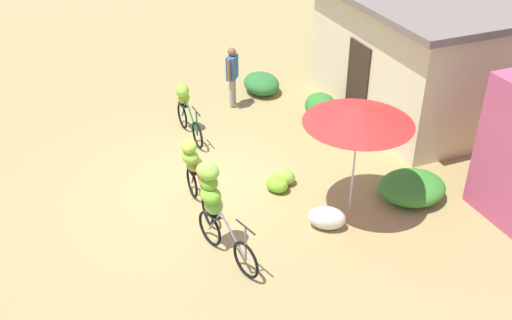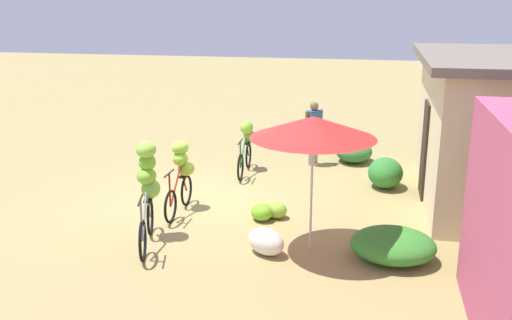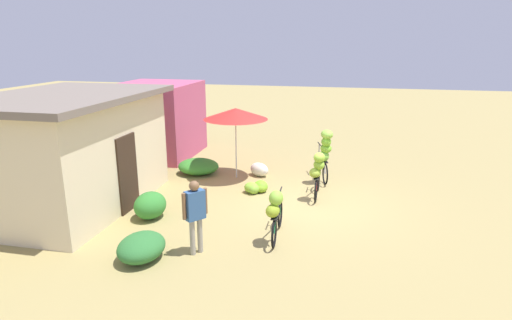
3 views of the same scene
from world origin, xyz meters
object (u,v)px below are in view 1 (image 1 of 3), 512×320
at_px(market_umbrella, 359,114).
at_px(person_vendor, 232,71).
at_px(bicycle_near_pile, 194,168).
at_px(building_low, 418,53).
at_px(produce_sack, 327,218).
at_px(bicycle_leftmost, 186,106).
at_px(bicycle_center_loaded, 214,202).
at_px(banana_pile_on_ground, 279,181).

xyz_separation_m(market_umbrella, person_vendor, (-5.13, -0.52, -1.12)).
height_order(market_umbrella, person_vendor, market_umbrella).
bearing_deg(bicycle_near_pile, building_low, 106.49).
bearing_deg(produce_sack, bicycle_near_pile, -130.14).
xyz_separation_m(building_low, person_vendor, (-1.87, -4.18, -0.55)).
xyz_separation_m(market_umbrella, bicycle_near_pile, (-1.38, -2.71, -1.29)).
bearing_deg(bicycle_leftmost, produce_sack, 16.47).
distance_m(market_umbrella, bicycle_center_loaded, 3.00).
relative_size(market_umbrella, bicycle_leftmost, 1.34).
distance_m(building_low, banana_pile_on_ground, 5.22).
bearing_deg(building_low, person_vendor, -114.10).
distance_m(market_umbrella, banana_pile_on_ground, 2.49).
relative_size(bicycle_center_loaded, person_vendor, 1.07).
xyz_separation_m(market_umbrella, produce_sack, (0.33, -0.69, -1.87)).
bearing_deg(building_low, market_umbrella, -48.29).
bearing_deg(bicycle_center_loaded, market_umbrella, 92.29).
xyz_separation_m(building_low, bicycle_center_loaded, (3.37, -6.45, -0.51)).
bearing_deg(banana_pile_on_ground, bicycle_center_loaded, -53.77).
bearing_deg(banana_pile_on_ground, bicycle_near_pile, -94.65).
bearing_deg(person_vendor, bicycle_near_pile, -30.24).
distance_m(banana_pile_on_ground, person_vendor, 4.00).
height_order(bicycle_center_loaded, banana_pile_on_ground, bicycle_center_loaded).
relative_size(bicycle_leftmost, bicycle_center_loaded, 0.99).
bearing_deg(person_vendor, building_low, 65.90).
xyz_separation_m(bicycle_center_loaded, person_vendor, (-5.24, 2.28, -0.04)).
height_order(banana_pile_on_ground, person_vendor, person_vendor).
relative_size(bicycle_near_pile, person_vendor, 0.99).
bearing_deg(bicycle_leftmost, market_umbrella, 25.73).
xyz_separation_m(banana_pile_on_ground, person_vendor, (-3.89, 0.44, 0.82)).
bearing_deg(bicycle_center_loaded, produce_sack, 84.19).
xyz_separation_m(building_low, market_umbrella, (3.26, -3.66, 0.57)).
bearing_deg(bicycle_leftmost, bicycle_center_loaded, -9.99).
distance_m(bicycle_center_loaded, produce_sack, 2.26).
height_order(bicycle_center_loaded, person_vendor, bicycle_center_loaded).
xyz_separation_m(building_low, bicycle_near_pile, (1.88, -6.36, -0.72)).
relative_size(bicycle_near_pile, bicycle_center_loaded, 0.93).
relative_size(bicycle_leftmost, bicycle_near_pile, 1.07).
bearing_deg(bicycle_leftmost, bicycle_near_pile, -13.34).
height_order(building_low, bicycle_leftmost, building_low).
distance_m(bicycle_center_loaded, person_vendor, 5.71).
bearing_deg(market_umbrella, person_vendor, -174.21).
distance_m(building_low, person_vendor, 4.61).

